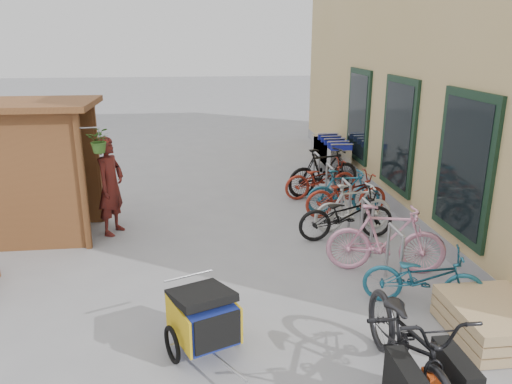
{
  "coord_description": "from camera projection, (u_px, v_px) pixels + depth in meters",
  "views": [
    {
      "loc": [
        -0.4,
        -6.21,
        3.42
      ],
      "look_at": [
        0.5,
        1.5,
        1.0
      ],
      "focal_mm": 35.0,
      "sensor_mm": 36.0,
      "label": 1
    }
  ],
  "objects": [
    {
      "name": "ground",
      "position": [
        233.0,
        293.0,
        6.95
      ],
      "size": [
        80.0,
        80.0,
        0.0
      ],
      "primitive_type": "plane",
      "color": "gray"
    },
    {
      "name": "building",
      "position": [
        512.0,
        33.0,
        10.9
      ],
      "size": [
        6.07,
        13.0,
        7.0
      ],
      "color": "tan",
      "rests_on": "ground"
    },
    {
      "name": "kiosk",
      "position": [
        29.0,
        152.0,
        8.46
      ],
      "size": [
        2.49,
        1.65,
        2.4
      ],
      "color": "brown",
      "rests_on": "ground"
    },
    {
      "name": "bike_rack",
      "position": [
        346.0,
        199.0,
        9.33
      ],
      "size": [
        0.05,
        5.35,
        0.86
      ],
      "color": "#A5A8AD",
      "rests_on": "ground"
    },
    {
      "name": "pallet_stack",
      "position": [
        494.0,
        321.0,
        5.89
      ],
      "size": [
        1.0,
        1.2,
        0.4
      ],
      "color": "tan",
      "rests_on": "ground"
    },
    {
      "name": "shopping_carts",
      "position": [
        330.0,
        151.0,
        13.03
      ],
      "size": [
        0.55,
        2.18,
        0.99
      ],
      "color": "silver",
      "rests_on": "ground"
    },
    {
      "name": "child_trailer",
      "position": [
        203.0,
        316.0,
        5.55
      ],
      "size": [
        0.91,
        1.37,
        0.8
      ],
      "rotation": [
        0.0,
        0.0,
        0.39
      ],
      "color": "navy",
      "rests_on": "ground"
    },
    {
      "name": "cargo_bike",
      "position": [
        410.0,
        343.0,
        4.89
      ],
      "size": [
        0.74,
        2.09,
        1.1
      ],
      "rotation": [
        0.0,
        0.0,
        0.0
      ],
      "color": "black",
      "rests_on": "ground"
    },
    {
      "name": "person_kiosk",
      "position": [
        111.0,
        186.0,
        8.85
      ],
      "size": [
        0.64,
        0.76,
        1.78
      ],
      "primitive_type": "imported",
      "rotation": [
        0.0,
        0.0,
        1.18
      ],
      "color": "maroon",
      "rests_on": "ground"
    },
    {
      "name": "bike_0",
      "position": [
        423.0,
        277.0,
        6.53
      ],
      "size": [
        1.64,
        1.03,
        0.81
      ],
      "primitive_type": "imported",
      "rotation": [
        0.0,
        0.0,
        1.23
      ],
      "color": "#1E607B",
      "rests_on": "ground"
    },
    {
      "name": "bike_1",
      "position": [
        386.0,
        239.0,
        7.44
      ],
      "size": [
        1.84,
        0.93,
        1.06
      ],
      "primitive_type": "imported",
      "rotation": [
        0.0,
        0.0,
        1.32
      ],
      "color": "pink",
      "rests_on": "ground"
    },
    {
      "name": "bike_2",
      "position": [
        346.0,
        215.0,
        8.7
      ],
      "size": [
        1.74,
        0.69,
        0.9
      ],
      "primitive_type": "imported",
      "rotation": [
        0.0,
        0.0,
        1.62
      ],
      "color": "black",
      "rests_on": "ground"
    },
    {
      "name": "bike_3",
      "position": [
        353.0,
        207.0,
        9.07
      ],
      "size": [
        1.53,
        0.57,
        0.9
      ],
      "primitive_type": "imported",
      "rotation": [
        0.0,
        0.0,
        1.67
      ],
      "color": "silver",
      "rests_on": "ground"
    },
    {
      "name": "bike_4",
      "position": [
        346.0,
        194.0,
        9.84
      ],
      "size": [
        1.74,
        0.77,
        0.89
      ],
      "primitive_type": "imported",
      "rotation": [
        0.0,
        0.0,
        1.68
      ],
      "color": "maroon",
      "rests_on": "ground"
    },
    {
      "name": "bike_5",
      "position": [
        344.0,
        192.0,
        9.98
      ],
      "size": [
        1.52,
        0.46,
        0.91
      ],
      "primitive_type": "imported",
      "rotation": [
        0.0,
        0.0,
        1.55
      ],
      "color": "#1E607B",
      "rests_on": "ground"
    },
    {
      "name": "bike_6",
      "position": [
        321.0,
        179.0,
        10.95
      ],
      "size": [
        1.71,
        0.78,
        0.86
      ],
      "primitive_type": "imported",
      "rotation": [
        0.0,
        0.0,
        1.7
      ],
      "color": "maroon",
      "rests_on": "ground"
    },
    {
      "name": "bike_7",
      "position": [
        324.0,
        172.0,
        11.14
      ],
      "size": [
        1.86,
        1.02,
        1.08
      ],
      "primitive_type": "imported",
      "rotation": [
        0.0,
        0.0,
        1.88
      ],
      "color": "black",
      "rests_on": "ground"
    }
  ]
}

